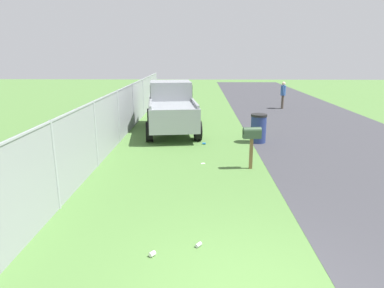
# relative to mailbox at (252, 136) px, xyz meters

# --- Properties ---
(road_asphalt) EXTENTS (60.00, 6.80, 0.01)m
(road_asphalt) POSITION_rel_mailbox_xyz_m (0.50, -3.88, -0.98)
(road_asphalt) COLOR #38383D
(road_asphalt) RESTS_ON ground
(mailbox) EXTENTS (0.26, 0.53, 1.23)m
(mailbox) POSITION_rel_mailbox_xyz_m (0.00, 0.00, 0.00)
(mailbox) COLOR brown
(mailbox) RESTS_ON ground
(pickup_truck) EXTENTS (5.02, 2.61, 2.09)m
(pickup_truck) POSITION_rel_mailbox_xyz_m (4.93, 2.71, 0.12)
(pickup_truck) COLOR #93999E
(pickup_truck) RESTS_ON ground
(trash_bin) EXTENTS (0.60, 0.60, 1.07)m
(trash_bin) POSITION_rel_mailbox_xyz_m (3.04, -0.71, -0.44)
(trash_bin) COLOR navy
(trash_bin) RESTS_ON ground
(pedestrian) EXTENTS (0.47, 0.30, 1.60)m
(pedestrian) POSITION_rel_mailbox_xyz_m (11.20, -3.51, -0.06)
(pedestrian) COLOR #4C4238
(pedestrian) RESTS_ON ground
(fence_section) EXTENTS (20.10, 0.07, 1.95)m
(fence_section) POSITION_rel_mailbox_xyz_m (4.40, 4.52, 0.06)
(fence_section) COLOR #9EA3A8
(fence_section) RESTS_ON ground
(litter_can_far_scatter) EXTENTS (0.14, 0.13, 0.07)m
(litter_can_far_scatter) POSITION_rel_mailbox_xyz_m (-4.19, 1.50, -0.95)
(litter_can_far_scatter) COLOR silver
(litter_can_far_scatter) RESTS_ON ground
(litter_wrapper_midfield_a) EXTENTS (0.13, 0.14, 0.01)m
(litter_wrapper_midfield_a) POSITION_rel_mailbox_xyz_m (0.43, 1.38, -0.98)
(litter_wrapper_midfield_a) COLOR silver
(litter_wrapper_midfield_a) RESTS_ON ground
(litter_can_midfield_b) EXTENTS (0.08, 0.13, 0.07)m
(litter_can_midfield_b) POSITION_rel_mailbox_xyz_m (2.68, 1.32, -0.95)
(litter_can_midfield_b) COLOR blue
(litter_can_midfield_b) RESTS_ON ground
(litter_cup_near_hydrant) EXTENTS (0.13, 0.13, 0.08)m
(litter_cup_near_hydrant) POSITION_rel_mailbox_xyz_m (-4.50, 2.26, -0.94)
(litter_cup_near_hydrant) COLOR white
(litter_cup_near_hydrant) RESTS_ON ground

